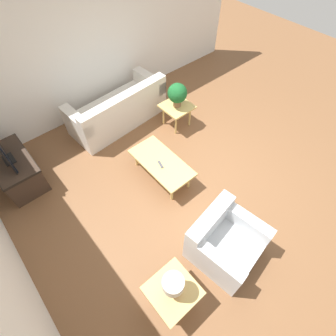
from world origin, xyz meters
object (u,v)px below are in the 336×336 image
at_px(sofa, 119,110).
at_px(side_table_lamp, 173,292).
at_px(television, 0,147).
at_px(potted_plant, 177,94).
at_px(armchair, 224,242).
at_px(side_table_plant, 177,108).
at_px(table_lamp, 173,285).
at_px(tv_stand_chest, 16,169).
at_px(coffee_table, 161,163).

relative_size(sofa, side_table_lamp, 3.64).
xyz_separation_m(television, potted_plant, (-0.72, -3.10, -0.07)).
height_order(armchair, side_table_lamp, armchair).
relative_size(armchair, side_table_plant, 1.75).
bearing_deg(side_table_lamp, potted_plant, -42.69).
bearing_deg(armchair, side_table_plant, 53.53).
distance_m(sofa, side_table_lamp, 3.70).
xyz_separation_m(side_table_plant, table_lamp, (-2.55, 2.35, 0.32)).
bearing_deg(tv_stand_chest, armchair, -151.65).
height_order(armchair, coffee_table, armchair).
distance_m(sofa, potted_plant, 1.30).
bearing_deg(tv_stand_chest, sofa, -86.87).
height_order(side_table_plant, television, television).
relative_size(sofa, armchair, 2.07).
bearing_deg(sofa, table_lamp, 62.33).
bearing_deg(table_lamp, armchair, -87.69).
relative_size(sofa, coffee_table, 1.75).
xyz_separation_m(side_table_plant, tv_stand_chest, (0.72, 3.09, -0.13)).
xyz_separation_m(side_table_lamp, table_lamp, (0.00, 0.00, 0.32)).
bearing_deg(television, table_lamp, -167.19).
bearing_deg(armchair, sofa, 73.64).
relative_size(sofa, tv_stand_chest, 1.88).
xyz_separation_m(sofa, table_lamp, (-3.39, 1.48, 0.42)).
height_order(armchair, table_lamp, table_lamp).
height_order(side_table_lamp, tv_stand_chest, tv_stand_chest).
bearing_deg(sofa, coffee_table, 77.55).
height_order(side_table_plant, table_lamp, table_lamp).
bearing_deg(television, armchair, -151.58).
bearing_deg(side_table_plant, side_table_lamp, 137.31).
bearing_deg(table_lamp, side_table_lamp, 180.00).
bearing_deg(armchair, potted_plant, 53.53).
height_order(coffee_table, table_lamp, table_lamp).
distance_m(sofa, coffee_table, 1.71).
bearing_deg(potted_plant, television, 76.95).
bearing_deg(tv_stand_chest, coffee_table, -128.52).
bearing_deg(television, potted_plant, -103.05).
height_order(television, table_lamp, television).
bearing_deg(sofa, armchair, 77.82).
xyz_separation_m(tv_stand_chest, television, (0.00, 0.00, 0.56)).
xyz_separation_m(armchair, side_table_lamp, (-0.04, 1.00, 0.12)).
xyz_separation_m(side_table_plant, potted_plant, (-0.00, 0.00, 0.36)).
bearing_deg(armchair, tv_stand_chest, 110.14).
xyz_separation_m(armchair, tv_stand_chest, (3.23, 1.74, -0.01)).
bearing_deg(side_table_lamp, armchair, -87.69).
xyz_separation_m(side_table_lamp, television, (3.27, 0.74, 0.43)).
height_order(armchair, potted_plant, potted_plant).
height_order(tv_stand_chest, potted_plant, potted_plant).
xyz_separation_m(side_table_plant, television, (0.72, 3.10, 0.43)).
relative_size(side_table_plant, table_lamp, 1.54).
bearing_deg(table_lamp, side_table_plant, -42.69).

